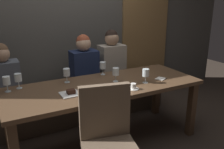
{
  "coord_description": "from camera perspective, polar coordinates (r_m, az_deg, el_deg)",
  "views": [
    {
      "loc": [
        -1.12,
        -2.3,
        1.66
      ],
      "look_at": [
        0.1,
        0.0,
        0.84
      ],
      "focal_mm": 38.69,
      "sensor_mm": 36.0,
      "label": 1
    }
  ],
  "objects": [
    {
      "name": "ground",
      "position": [
        3.05,
        -1.67,
        -15.53
      ],
      "size": [
        9.0,
        9.0,
        0.0
      ],
      "primitive_type": "plane",
      "color": "#382D26"
    },
    {
      "name": "back_wall_tiled",
      "position": [
        3.7,
        -10.55,
        14.69
      ],
      "size": [
        6.0,
        0.12,
        3.0
      ],
      "primitive_type": "cube",
      "color": "#4C4944",
      "rests_on": "ground"
    },
    {
      "name": "arched_door",
      "position": [
        4.25,
        7.94,
        13.31
      ],
      "size": [
        0.9,
        0.05,
        2.55
      ],
      "color": "olive",
      "rests_on": "ground"
    },
    {
      "name": "dining_table",
      "position": [
        2.75,
        -1.79,
        -4.05
      ],
      "size": [
        2.2,
        0.84,
        0.74
      ],
      "color": "#493422",
      "rests_on": "ground"
    },
    {
      "name": "banquette_bench",
      "position": [
        3.51,
        -6.8,
        -6.77
      ],
      "size": [
        2.5,
        0.44,
        0.45
      ],
      "color": "#40352A",
      "rests_on": "ground"
    },
    {
      "name": "chair_near_side",
      "position": [
        2.08,
        -0.91,
        -14.43
      ],
      "size": [
        0.52,
        0.52,
        0.98
      ],
      "color": "brown",
      "rests_on": "ground"
    },
    {
      "name": "diner_redhead",
      "position": [
        3.15,
        -24.21,
        -0.12
      ],
      "size": [
        0.36,
        0.24,
        0.72
      ],
      "color": "#4C515B",
      "rests_on": "banquette_bench"
    },
    {
      "name": "diner_bearded",
      "position": [
        3.31,
        -6.59,
        2.48
      ],
      "size": [
        0.36,
        0.24,
        0.76
      ],
      "color": "#192342",
      "rests_on": "banquette_bench"
    },
    {
      "name": "diner_far_end",
      "position": [
        3.49,
        -0.06,
        3.67
      ],
      "size": [
        0.36,
        0.24,
        0.8
      ],
      "color": "#9E9384",
      "rests_on": "banquette_bench"
    },
    {
      "name": "wine_glass_center_front",
      "position": [
        2.77,
        0.87,
        0.54
      ],
      "size": [
        0.08,
        0.08,
        0.16
      ],
      "color": "silver",
      "rests_on": "dining_table"
    },
    {
      "name": "wine_glass_far_right",
      "position": [
        2.75,
        -21.32,
        -0.76
      ],
      "size": [
        0.08,
        0.08,
        0.16
      ],
      "color": "silver",
      "rests_on": "dining_table"
    },
    {
      "name": "wine_glass_end_right",
      "position": [
        2.76,
        7.98,
        0.35
      ],
      "size": [
        0.08,
        0.08,
        0.16
      ],
      "color": "silver",
      "rests_on": "dining_table"
    },
    {
      "name": "wine_glass_end_left",
      "position": [
        3.04,
        -2.19,
        2.03
      ],
      "size": [
        0.08,
        0.08,
        0.16
      ],
      "color": "silver",
      "rests_on": "dining_table"
    },
    {
      "name": "wine_glass_near_left",
      "position": [
        2.69,
        -23.66,
        -1.48
      ],
      "size": [
        0.08,
        0.08,
        0.16
      ],
      "color": "silver",
      "rests_on": "dining_table"
    },
    {
      "name": "wine_glass_near_right",
      "position": [
        2.8,
        -10.69,
        0.37
      ],
      "size": [
        0.08,
        0.08,
        0.16
      ],
      "color": "silver",
      "rests_on": "dining_table"
    },
    {
      "name": "espresso_cup",
      "position": [
        2.57,
        5.07,
        -2.92
      ],
      "size": [
        0.12,
        0.12,
        0.06
      ],
      "color": "white",
      "rests_on": "dining_table"
    },
    {
      "name": "dessert_plate",
      "position": [
        2.47,
        -9.8,
        -4.35
      ],
      "size": [
        0.19,
        0.19,
        0.05
      ],
      "color": "white",
      "rests_on": "dining_table"
    },
    {
      "name": "folded_napkin",
      "position": [
        2.95,
        11.42,
        -0.96
      ],
      "size": [
        0.14,
        0.14,
        0.01
      ],
      "primitive_type": "cube",
      "rotation": [
        0.0,
        0.0,
        0.45
      ],
      "color": "silver",
      "rests_on": "dining_table"
    }
  ]
}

